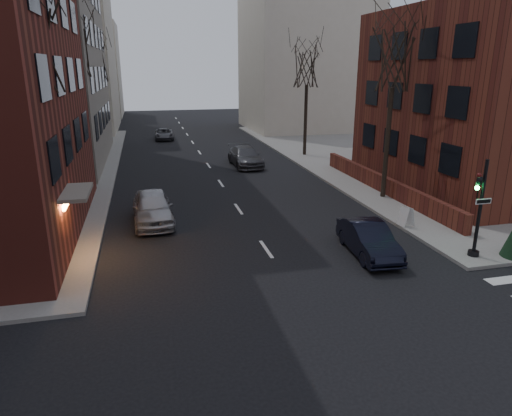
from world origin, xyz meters
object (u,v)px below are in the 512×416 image
(tree_left_a, at_px, (28,41))
(car_lane_gray, at_px, (245,157))
(tree_right_b, at_px, (307,66))
(sandwich_board, at_px, (406,216))
(tree_right_a, at_px, (394,58))
(tree_left_b, at_px, (71,44))
(streetlamp_near, at_px, (82,128))
(tree_left_c, at_px, (94,61))
(parked_sedan, at_px, (369,239))
(car_lane_silver, at_px, (152,207))
(car_lane_far, at_px, (164,134))
(traffic_signal, at_px, (478,215))
(streetlamp_far, at_px, (107,102))

(tree_left_a, xyz_separation_m, car_lane_gray, (11.64, 15.18, -7.73))
(tree_left_a, distance_m, tree_right_b, 25.19)
(sandwich_board, bearing_deg, tree_right_a, 62.44)
(tree_left_b, distance_m, tree_right_a, 19.35)
(tree_left_b, distance_m, streetlamp_near, 6.18)
(tree_left_b, distance_m, tree_left_c, 14.03)
(parked_sedan, relative_size, car_lane_silver, 0.87)
(parked_sedan, distance_m, sandwich_board, 4.17)
(tree_right_b, xyz_separation_m, car_lane_far, (-11.56, 12.69, -7.00))
(traffic_signal, bearing_deg, tree_left_b, 134.54)
(tree_right_a, bearing_deg, traffic_signal, -95.47)
(tree_right_a, bearing_deg, tree_left_a, -167.20)
(tree_right_b, bearing_deg, tree_left_c, 155.56)
(streetlamp_near, height_order, car_lane_gray, streetlamp_near)
(streetlamp_far, bearing_deg, tree_left_c, -106.70)
(car_lane_silver, height_order, sandwich_board, car_lane_silver)
(tree_left_b, height_order, car_lane_far, tree_left_b)
(tree_left_b, xyz_separation_m, sandwich_board, (16.10, -13.02, -8.29))
(streetlamp_far, distance_m, sandwich_board, 33.10)
(tree_left_b, distance_m, car_lane_gray, 14.57)
(car_lane_gray, bearing_deg, sandwich_board, -76.08)
(sandwich_board, bearing_deg, car_lane_gray, 94.49)
(tree_left_c, distance_m, streetlamp_far, 4.33)
(tree_right_a, relative_size, car_lane_gray, 1.89)
(streetlamp_far, distance_m, car_lane_far, 7.09)
(car_lane_gray, bearing_deg, streetlamp_near, -148.44)
(streetlamp_near, relative_size, sandwich_board, 6.71)
(sandwich_board, bearing_deg, parked_sedan, -153.20)
(tree_left_b, xyz_separation_m, car_lane_silver, (4.15, -9.25, -8.10))
(streetlamp_far, height_order, sandwich_board, streetlamp_far)
(streetlamp_far, xyz_separation_m, sandwich_board, (15.50, -29.02, -3.62))
(car_lane_silver, bearing_deg, streetlamp_near, 122.10)
(traffic_signal, xyz_separation_m, tree_right_a, (0.86, 9.01, 6.12))
(tree_right_a, height_order, parked_sedan, tree_right_a)
(car_lane_gray, bearing_deg, tree_left_c, 135.61)
(streetlamp_near, xyz_separation_m, parked_sedan, (12.20, -11.57, -3.55))
(traffic_signal, bearing_deg, tree_left_a, 163.35)
(tree_right_a, height_order, streetlamp_near, tree_right_a)
(traffic_signal, bearing_deg, tree_left_c, 118.36)
(tree_left_c, relative_size, car_lane_far, 2.32)
(car_lane_silver, xyz_separation_m, car_lane_far, (1.90, 27.95, -0.23))
(streetlamp_far, distance_m, car_lane_gray, 17.28)
(streetlamp_near, bearing_deg, parked_sedan, -43.48)
(car_lane_silver, bearing_deg, sandwich_board, -19.39)
(car_lane_far, bearing_deg, streetlamp_far, -151.96)
(tree_right_b, xyz_separation_m, parked_sedan, (-4.80, -21.57, -6.90))
(tree_left_a, relative_size, car_lane_gray, 2.00)
(tree_left_b, distance_m, streetlamp_far, 16.68)
(tree_right_a, distance_m, car_lane_silver, 15.32)
(streetlamp_far, xyz_separation_m, car_lane_gray, (11.04, -12.82, -3.49))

